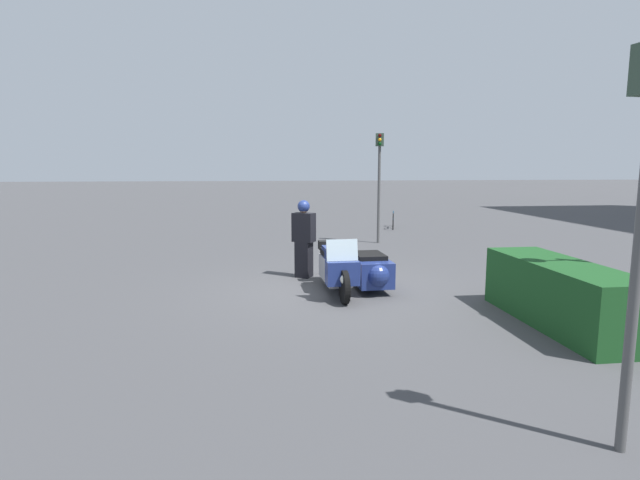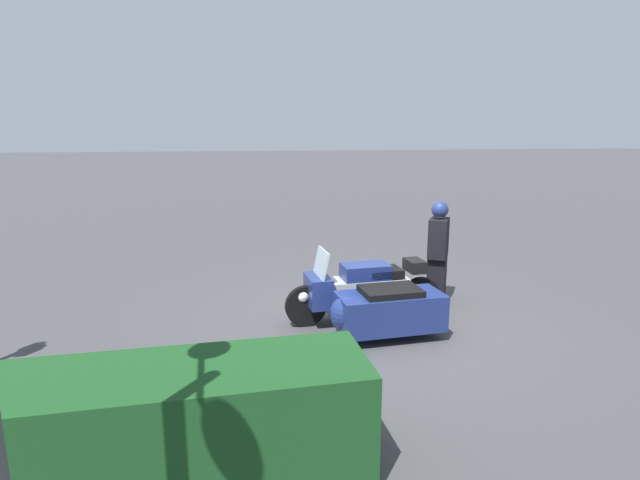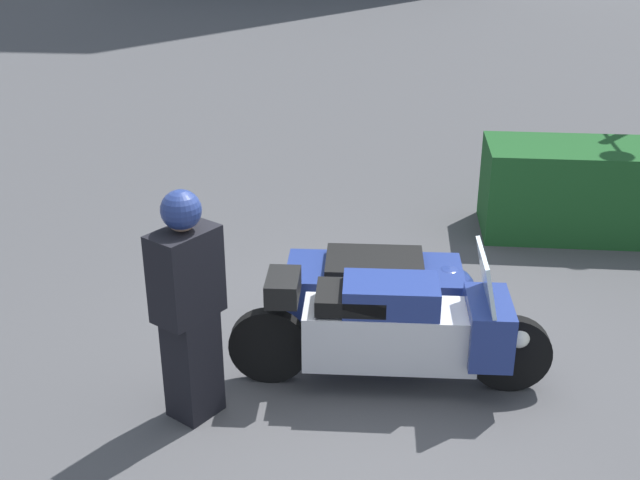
% 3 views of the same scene
% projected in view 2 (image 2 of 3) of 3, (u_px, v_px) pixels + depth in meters
% --- Properties ---
extents(ground_plane, '(160.00, 160.00, 0.00)m').
position_uv_depth(ground_plane, '(377.00, 322.00, 7.54)').
color(ground_plane, '#424244').
extents(police_motorcycle, '(2.44, 1.35, 1.14)m').
position_uv_depth(police_motorcycle, '(372.00, 300.00, 7.13)').
color(police_motorcycle, black).
rests_on(police_motorcycle, ground).
extents(officer_rider, '(0.49, 0.55, 1.73)m').
position_uv_depth(officer_rider, '(438.00, 251.00, 8.16)').
color(officer_rider, black).
rests_on(officer_rider, ground).
extents(hedge_bush_curbside, '(3.08, 0.96, 0.99)m').
position_uv_depth(hedge_bush_curbside, '(177.00, 427.00, 3.97)').
color(hedge_bush_curbside, '#19471E').
rests_on(hedge_bush_curbside, ground).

